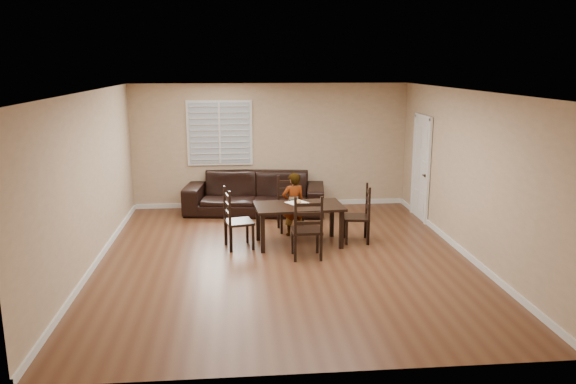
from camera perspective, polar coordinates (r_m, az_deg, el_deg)
The scene contains 11 objects.
ground at distance 9.23m, azimuth -0.37°, elevation -6.76°, with size 7.00×7.00×0.00m, color #57331D.
room at distance 8.97m, azimuth -0.25°, elevation 4.57°, with size 6.04×7.04×2.72m.
dining_table at distance 9.76m, azimuth 1.11°, elevation -1.85°, with size 1.58×0.96×0.71m.
chair_near at distance 10.73m, azimuth 0.14°, elevation -1.32°, with size 0.50×0.47×1.03m.
chair_far at distance 9.02m, azimuth 2.01°, elevation -4.00°, with size 0.49×0.45×1.07m.
chair_left at distance 9.64m, azimuth -5.74°, elevation -2.98°, with size 0.54×0.56×1.06m.
chair_right at distance 10.05m, azimuth 7.68°, elevation -2.44°, with size 0.48×0.51×1.03m.
child at distance 10.29m, azimuth 0.55°, elevation -1.25°, with size 0.43×0.28×1.18m, color gray.
napkin at distance 9.90m, azimuth 0.93°, elevation -1.09°, with size 0.33×0.33×0.00m, color silver.
donut at distance 9.90m, azimuth 1.04°, elevation -0.95°, with size 0.11×0.11×0.04m.
sofa at distance 11.91m, azimuth -3.39°, elevation -0.11°, with size 2.91×1.14×0.85m, color black.
Camera 1 is at (-0.74, -8.66, 3.12)m, focal length 35.00 mm.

